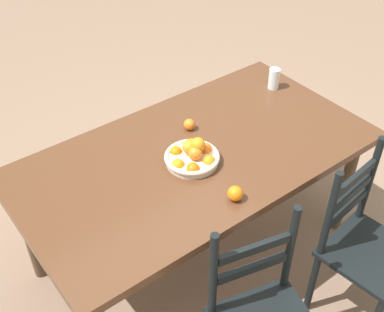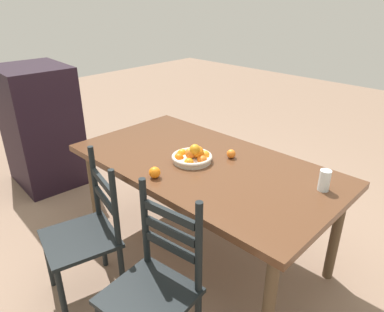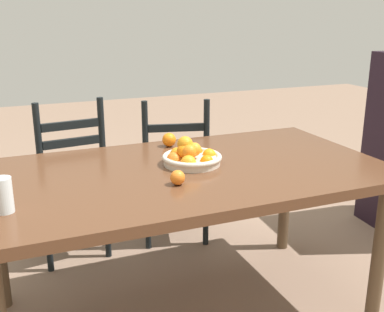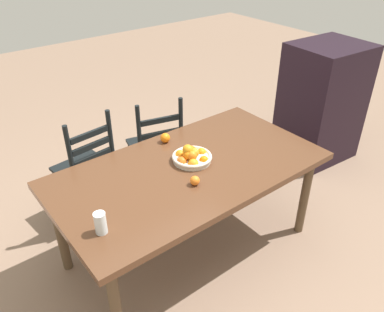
# 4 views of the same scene
# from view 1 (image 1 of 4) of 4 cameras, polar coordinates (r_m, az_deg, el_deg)

# --- Properties ---
(ground_plane) EXTENTS (12.00, 12.00, 0.00)m
(ground_plane) POSITION_cam_1_polar(r_m,az_deg,el_deg) (3.06, 0.37, -10.52)
(ground_plane) COLOR #896C58
(dining_table) EXTENTS (1.84, 0.99, 0.75)m
(dining_table) POSITION_cam_1_polar(r_m,az_deg,el_deg) (2.58, 0.43, -0.82)
(dining_table) COLOR #563420
(dining_table) RESTS_ON ground
(chair_by_cabinet) EXTENTS (0.45, 0.45, 0.97)m
(chair_by_cabinet) POSITION_cam_1_polar(r_m,az_deg,el_deg) (2.59, 19.01, -9.87)
(chair_by_cabinet) COLOR black
(chair_by_cabinet) RESTS_ON ground
(fruit_bowl) EXTENTS (0.28, 0.28, 0.14)m
(fruit_bowl) POSITION_cam_1_polar(r_m,az_deg,el_deg) (2.45, 0.09, 0.05)
(fruit_bowl) COLOR beige
(fruit_bowl) RESTS_ON dining_table
(orange_loose_0) EXTENTS (0.07, 0.07, 0.07)m
(orange_loose_0) POSITION_cam_1_polar(r_m,az_deg,el_deg) (2.26, 4.99, -4.32)
(orange_loose_0) COLOR orange
(orange_loose_0) RESTS_ON dining_table
(orange_loose_1) EXTENTS (0.06, 0.06, 0.06)m
(orange_loose_1) POSITION_cam_1_polar(r_m,az_deg,el_deg) (2.67, -0.32, 3.63)
(orange_loose_1) COLOR orange
(orange_loose_1) RESTS_ON dining_table
(drinking_glass) EXTENTS (0.07, 0.07, 0.13)m
(drinking_glass) POSITION_cam_1_polar(r_m,az_deg,el_deg) (3.05, 9.40, 8.77)
(drinking_glass) COLOR silver
(drinking_glass) RESTS_ON dining_table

